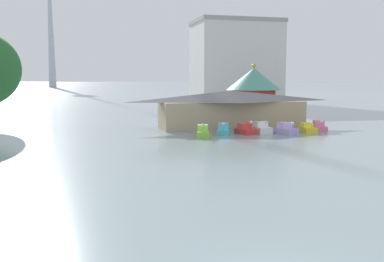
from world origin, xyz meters
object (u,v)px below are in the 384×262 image
Objects in this scene: pedal_boat_white at (262,129)px; pedal_boat_pink at (319,127)px; pedal_boat_lavender at (286,129)px; background_building_block at (236,62)px; pedal_boat_lime at (203,132)px; pedal_boat_red at (245,130)px; pedal_boat_yellow at (308,129)px; pedal_boat_cyan at (223,130)px; green_roof_pavilion at (254,90)px; boathouse at (231,108)px.

pedal_boat_white reaches higher than pedal_boat_pink.
pedal_boat_lavender is at bearing -54.35° from pedal_boat_pink.
pedal_boat_lime is at bearing -112.67° from background_building_block.
pedal_boat_red is at bearing -117.73° from pedal_boat_lavender.
pedal_boat_white is at bearing -90.50° from pedal_boat_yellow.
pedal_boat_yellow is at bearing 104.14° from pedal_boat_cyan.
pedal_boat_white reaches higher than pedal_boat_lavender.
green_roof_pavilion is at bearing 154.65° from pedal_boat_lavender.
pedal_boat_red reaches higher than pedal_boat_lime.
boathouse is 2.28× the size of green_roof_pavilion.
pedal_boat_yellow is (13.54, 0.81, -0.07)m from pedal_boat_lime.
pedal_boat_lime reaches higher than pedal_boat_yellow.
pedal_boat_red is at bearing -87.47° from pedal_boat_white.
pedal_boat_cyan is 1.03× the size of pedal_boat_lavender.
pedal_boat_lime is at bearing -65.36° from pedal_boat_pink.
pedal_boat_white is 0.11× the size of background_building_block.
pedal_boat_white is 0.83× the size of pedal_boat_pink.
boathouse is (0.60, 6.81, 2.10)m from pedal_boat_red.
boathouse is 0.89× the size of background_building_block.
pedal_boat_white is 0.85× the size of pedal_boat_yellow.
pedal_boat_white is at bearing -132.19° from pedal_boat_lavender.
pedal_boat_yellow is 19.82m from green_roof_pavilion.
pedal_boat_lavender is 70.81m from background_building_block.
green_roof_pavilion reaches higher than pedal_boat_red.
pedal_boat_lavender is 0.96× the size of pedal_boat_pink.
background_building_block reaches higher than pedal_boat_yellow.
pedal_boat_red is 0.13× the size of background_building_block.
pedal_boat_pink is (8.04, 0.54, -0.04)m from pedal_boat_white.
pedal_boat_lime is at bearing -40.75° from pedal_boat_cyan.
background_building_block reaches higher than pedal_boat_red.
pedal_boat_cyan is at bearing -111.27° from pedal_boat_red.
background_building_block reaches higher than pedal_boat_lime.
pedal_boat_cyan is 4.86m from pedal_boat_white.
pedal_boat_lavender is 0.33× the size of green_roof_pavilion.
pedal_boat_cyan is 0.34× the size of green_roof_pavilion.
pedal_boat_red is at bearing -108.84° from background_building_block.
pedal_boat_cyan is 2.69m from pedal_boat_red.
green_roof_pavilion reaches higher than boathouse.
green_roof_pavilion reaches higher than pedal_boat_yellow.
green_roof_pavilion is (11.29, 18.43, 4.10)m from pedal_boat_cyan.
background_building_block is (20.51, 66.30, 10.72)m from pedal_boat_white.
pedal_boat_yellow is at bearing -92.26° from green_roof_pavilion.
pedal_boat_red is 0.97× the size of pedal_boat_lavender.
pedal_boat_yellow is 0.13× the size of background_building_block.
boathouse is (-1.58, 6.60, 2.05)m from pedal_boat_white.
background_building_block is (28.38, 67.93, 10.73)m from pedal_boat_lime.
pedal_boat_red is at bearing 116.84° from pedal_boat_lime.
pedal_boat_red reaches higher than pedal_boat_yellow.
pedal_boat_lavender is 5.83m from pedal_boat_pink.
pedal_boat_lime reaches higher than pedal_boat_white.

